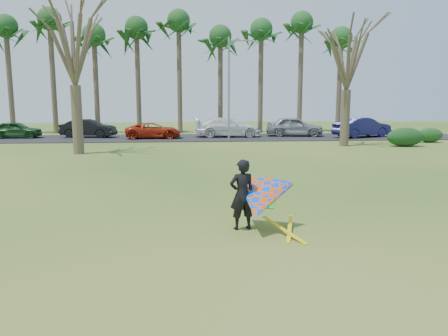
{
  "coord_description": "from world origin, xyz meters",
  "views": [
    {
      "loc": [
        -1.18,
        -12.56,
        3.47
      ],
      "look_at": [
        0.0,
        2.0,
        1.1
      ],
      "focal_mm": 35.0,
      "sensor_mm": 36.0,
      "label": 1
    }
  ],
  "objects": [
    {
      "name": "car_4",
      "position": [
        8.21,
        25.62,
        0.92
      ],
      "size": [
        5.27,
        2.76,
        1.71
      ],
      "primitive_type": "imported",
      "rotation": [
        0.0,
        0.0,
        1.42
      ],
      "color": "gray",
      "rests_on": "parking_strip"
    },
    {
      "name": "car_5",
      "position": [
        13.76,
        24.07,
        0.92
      ],
      "size": [
        5.51,
        3.59,
        1.72
      ],
      "primitive_type": "imported",
      "rotation": [
        0.0,
        0.0,
        1.94
      ],
      "color": "#1D1B52",
      "rests_on": "parking_strip"
    },
    {
      "name": "streetlight",
      "position": [
        2.16,
        22.0,
        4.46
      ],
      "size": [
        2.28,
        0.18,
        8.0
      ],
      "color": "gray",
      "rests_on": "ground"
    },
    {
      "name": "palm_3",
      "position": [
        -10.0,
        31.0,
        9.17
      ],
      "size": [
        4.84,
        4.84,
        10.84
      ],
      "color": "#4A392C",
      "rests_on": "ground"
    },
    {
      "name": "palm_1",
      "position": [
        -18.0,
        31.0,
        9.85
      ],
      "size": [
        4.84,
        4.84,
        11.54
      ],
      "color": "brown",
      "rests_on": "ground"
    },
    {
      "name": "hedge_near",
      "position": [
        14.23,
        17.34,
        0.67
      ],
      "size": [
        2.69,
        1.22,
        1.34
      ],
      "primitive_type": "ellipsoid",
      "color": "#143817",
      "rests_on": "ground"
    },
    {
      "name": "palm_2",
      "position": [
        -14.0,
        31.0,
        10.52
      ],
      "size": [
        4.84,
        4.84,
        12.24
      ],
      "color": "#443729",
      "rests_on": "ground"
    },
    {
      "name": "palm_5",
      "position": [
        -2.0,
        31.0,
        10.52
      ],
      "size": [
        4.84,
        4.84,
        12.24
      ],
      "color": "#483A2B",
      "rests_on": "ground"
    },
    {
      "name": "palm_4",
      "position": [
        -6.0,
        31.0,
        9.85
      ],
      "size": [
        4.84,
        4.84,
        11.54
      ],
      "color": "#4B3B2D",
      "rests_on": "ground"
    },
    {
      "name": "hedge_far",
      "position": [
        17.48,
        19.81,
        0.56
      ],
      "size": [
        2.03,
        0.96,
        1.13
      ],
      "primitive_type": "ellipsoid",
      "color": "#163B15",
      "rests_on": "ground"
    },
    {
      "name": "car_0",
      "position": [
        -15.75,
        25.69,
        0.76
      ],
      "size": [
        4.23,
        1.93,
        1.41
      ],
      "primitive_type": "imported",
      "rotation": [
        0.0,
        0.0,
        1.64
      ],
      "color": "#1C461C",
      "rests_on": "parking_strip"
    },
    {
      "name": "palm_6",
      "position": [
        2.0,
        31.0,
        9.17
      ],
      "size": [
        4.84,
        4.84,
        10.84
      ],
      "color": "#483A2B",
      "rests_on": "ground"
    },
    {
      "name": "kite_flyer",
      "position": [
        0.59,
        -1.62,
        0.86
      ],
      "size": [
        2.13,
        2.39,
        2.04
      ],
      "color": "black",
      "rests_on": "ground"
    },
    {
      "name": "car_2",
      "position": [
        -4.13,
        24.47,
        0.71
      ],
      "size": [
        4.75,
        2.33,
        1.3
      ],
      "primitive_type": "imported",
      "rotation": [
        0.0,
        0.0,
        1.61
      ],
      "color": "#A9220D",
      "rests_on": "parking_strip"
    },
    {
      "name": "bare_tree_right",
      "position": [
        10.0,
        18.0,
        6.57
      ],
      "size": [
        6.27,
        6.27,
        9.21
      ],
      "color": "brown",
      "rests_on": "ground"
    },
    {
      "name": "palm_7",
      "position": [
        6.0,
        31.0,
        9.85
      ],
      "size": [
        4.84,
        4.84,
        11.54
      ],
      "color": "brown",
      "rests_on": "ground"
    },
    {
      "name": "car_3",
      "position": [
        2.24,
        25.36,
        0.89
      ],
      "size": [
        5.73,
        2.37,
        1.66
      ],
      "primitive_type": "imported",
      "rotation": [
        0.0,
        0.0,
        1.58
      ],
      "color": "white",
      "rests_on": "parking_strip"
    },
    {
      "name": "parking_strip",
      "position": [
        0.0,
        25.0,
        0.03
      ],
      "size": [
        46.0,
        7.0,
        0.06
      ],
      "primitive_type": "cube",
      "color": "black",
      "rests_on": "ground"
    },
    {
      "name": "bare_tree_left",
      "position": [
        -8.0,
        15.0,
        6.92
      ],
      "size": [
        6.6,
        6.6,
        9.7
      ],
      "color": "#4E3D2F",
      "rests_on": "ground"
    },
    {
      "name": "palm_9",
      "position": [
        14.0,
        31.0,
        9.17
      ],
      "size": [
        4.84,
        4.84,
        10.84
      ],
      "color": "#493B2B",
      "rests_on": "ground"
    },
    {
      "name": "ground",
      "position": [
        0.0,
        0.0,
        0.0
      ],
      "size": [
        100.0,
        100.0,
        0.0
      ],
      "primitive_type": "plane",
      "color": "#1B4F11",
      "rests_on": "ground"
    },
    {
      "name": "palm_8",
      "position": [
        10.0,
        31.0,
        10.52
      ],
      "size": [
        4.84,
        4.84,
        12.24
      ],
      "color": "#453629",
      "rests_on": "ground"
    },
    {
      "name": "car_1",
      "position": [
        -9.79,
        25.9,
        0.83
      ],
      "size": [
        4.88,
        2.47,
        1.53
      ],
      "primitive_type": "imported",
      "rotation": [
        0.0,
        0.0,
        1.38
      ],
      "color": "black",
      "rests_on": "parking_strip"
    }
  ]
}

